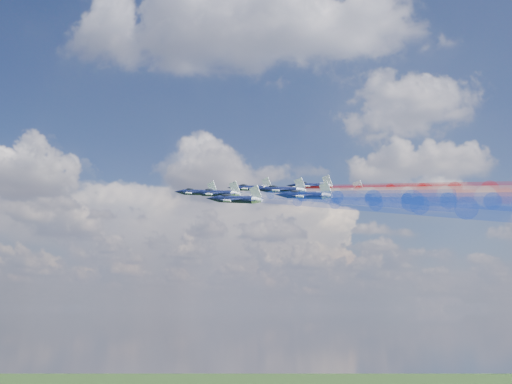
# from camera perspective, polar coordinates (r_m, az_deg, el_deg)

# --- Properties ---
(jet_lead) EXTENTS (16.88, 15.65, 7.89)m
(jet_lead) POSITION_cam_1_polar(r_m,az_deg,el_deg) (149.38, -5.81, -0.04)
(jet_lead) COLOR black
(trail_lead) EXTENTS (44.96, 21.76, 11.17)m
(trail_lead) POSITION_cam_1_polar(r_m,az_deg,el_deg) (134.71, 4.45, -0.35)
(trail_lead) COLOR white
(jet_inner_left) EXTENTS (16.88, 15.65, 7.89)m
(jet_inner_left) POSITION_cam_1_polar(r_m,az_deg,el_deg) (133.67, -3.81, -0.14)
(jet_inner_left) COLOR black
(trail_inner_left) EXTENTS (44.96, 21.76, 11.17)m
(trail_inner_left) POSITION_cam_1_polar(r_m,az_deg,el_deg) (120.24, 7.98, -0.50)
(trail_inner_left) COLOR blue
(jet_inner_right) EXTENTS (16.88, 15.65, 7.89)m
(jet_inner_right) POSITION_cam_1_polar(r_m,az_deg,el_deg) (150.92, -0.49, 0.37)
(jet_inner_right) COLOR black
(trail_inner_right) EXTENTS (44.96, 21.76, 11.17)m
(trail_inner_right) POSITION_cam_1_polar(r_m,az_deg,el_deg) (138.75, 10.09, 0.10)
(trail_inner_right) COLOR red
(jet_outer_left) EXTENTS (16.88, 15.65, 7.89)m
(jet_outer_left) POSITION_cam_1_polar(r_m,az_deg,el_deg) (117.95, -1.99, -0.73)
(jet_outer_left) COLOR black
(trail_outer_left) EXTENTS (44.96, 21.76, 11.17)m
(trail_outer_left) POSITION_cam_1_polar(r_m,az_deg,el_deg) (105.79, 11.72, -1.22)
(trail_outer_left) COLOR blue
(jet_center_third) EXTENTS (16.88, 15.65, 7.89)m
(jet_center_third) POSITION_cam_1_polar(r_m,az_deg,el_deg) (135.59, 2.57, 0.21)
(jet_center_third) COLOR black
(trail_center_third) EXTENTS (44.96, 21.76, 11.17)m
(trail_center_third) POSITION_cam_1_polar(r_m,az_deg,el_deg) (125.21, 14.64, -0.11)
(trail_center_third) COLOR white
(jet_outer_right) EXTENTS (16.88, 15.65, 7.89)m
(jet_outer_right) POSITION_cam_1_polar(r_m,az_deg,el_deg) (155.65, 5.44, 0.61)
(jet_outer_right) COLOR black
(trail_outer_right) EXTENTS (44.96, 21.76, 11.17)m
(trail_outer_right) POSITION_cam_1_polar(r_m,az_deg,el_deg) (146.30, 16.01, 0.36)
(trail_outer_right) COLOR red
(jet_rear_left) EXTENTS (16.88, 15.65, 7.89)m
(jet_rear_left) POSITION_cam_1_polar(r_m,az_deg,el_deg) (122.98, 4.87, -0.34)
(jet_rear_left) COLOR black
(trail_rear_left) EXTENTS (44.96, 21.76, 11.17)m
(trail_rear_left) POSITION_cam_1_polar(r_m,az_deg,el_deg) (114.07, 18.41, -0.74)
(trail_rear_left) COLOR blue
(jet_rear_right) EXTENTS (16.88, 15.65, 7.89)m
(jet_rear_right) POSITION_cam_1_polar(r_m,az_deg,el_deg) (141.80, 8.27, -0.00)
(jet_rear_right) COLOR black
(trail_rear_right) EXTENTS (44.96, 21.76, 11.17)m
(trail_rear_right) POSITION_cam_1_polar(r_m,az_deg,el_deg) (134.15, 20.04, -0.32)
(trail_rear_right) COLOR red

